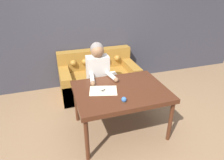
% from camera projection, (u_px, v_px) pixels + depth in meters
% --- Properties ---
extents(ground_plane, '(16.00, 16.00, 0.00)m').
position_uv_depth(ground_plane, '(116.00, 130.00, 3.32)').
color(ground_plane, '#846647').
extents(wall_back, '(8.00, 0.06, 2.60)m').
position_uv_depth(wall_back, '(89.00, 28.00, 4.29)').
color(wall_back, '#383842').
rests_on(wall_back, ground_plane).
extents(dining_table, '(1.39, 1.03, 0.76)m').
position_uv_depth(dining_table, '(121.00, 93.00, 3.03)').
color(dining_table, '#472314').
rests_on(dining_table, ground_plane).
extents(couch, '(1.63, 0.92, 0.86)m').
position_uv_depth(couch, '(98.00, 78.00, 4.37)').
color(couch, olive).
rests_on(couch, ground_plane).
extents(person, '(0.47, 0.62, 1.31)m').
position_uv_depth(person, '(98.00, 77.00, 3.57)').
color(person, '#33281E').
rests_on(person, ground_plane).
extents(pattern_paper_main, '(0.47, 0.39, 0.00)m').
position_uv_depth(pattern_paper_main, '(103.00, 91.00, 2.97)').
color(pattern_paper_main, beige).
rests_on(pattern_paper_main, dining_table).
extents(scissors, '(0.20, 0.16, 0.01)m').
position_uv_depth(scissors, '(104.00, 90.00, 2.99)').
color(scissors, silver).
rests_on(scissors, dining_table).
extents(pin_cushion, '(0.07, 0.07, 0.07)m').
position_uv_depth(pin_cushion, '(124.00, 100.00, 2.69)').
color(pin_cushion, '#4C3828').
rests_on(pin_cushion, dining_table).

